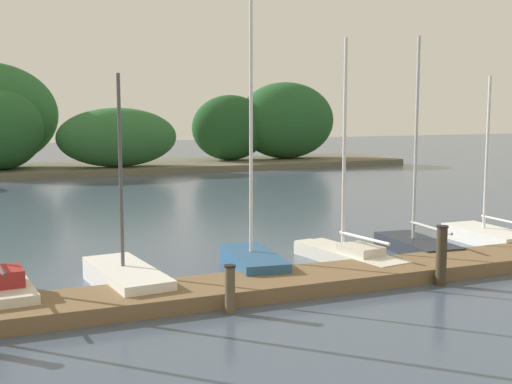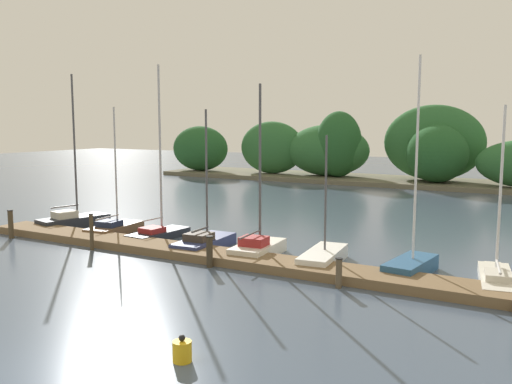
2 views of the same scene
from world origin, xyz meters
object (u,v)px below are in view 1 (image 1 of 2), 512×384
Objects in this scene: sailboat_6 at (252,259)px; sailboat_7 at (347,252)px; mooring_piling_3 at (230,289)px; mooring_piling_4 at (441,255)px; sailboat_9 at (485,234)px; sailboat_5 at (124,277)px; sailboat_8 at (415,242)px.

sailboat_7 is at bearing -81.54° from sailboat_6.
mooring_piling_3 is (-4.62, -2.99, 0.22)m from sailboat_7.
mooring_piling_4 is (0.90, -2.92, 0.44)m from sailboat_7.
mooring_piling_4 is (3.77, -2.88, 0.35)m from sailboat_6.
sailboat_7 is 5.56m from sailboat_9.
mooring_piling_3 is (-1.75, -2.96, 0.13)m from sailboat_6.
sailboat_7 is 3.08m from mooring_piling_4.
sailboat_7 is (2.87, 0.04, -0.09)m from sailboat_6.
sailboat_5 is 7.64m from mooring_piling_4.
sailboat_8 is at bearing 95.38° from sailboat_9.
sailboat_8 is 6.09× the size of mooring_piling_3.
sailboat_5 is 8.93m from sailboat_8.
sailboat_6 is at bearing 96.20° from sailboat_9.
sailboat_8 reaches higher than mooring_piling_3.
sailboat_9 is (5.52, 0.69, -0.02)m from sailboat_7.
sailboat_9 is at bearing -81.27° from sailboat_8.
sailboat_9 is at bearing -91.14° from sailboat_5.
mooring_piling_4 is (-4.62, -3.60, 0.46)m from sailboat_9.
sailboat_9 is at bearing -77.33° from sailboat_6.
sailboat_6 is 5.53m from sailboat_8.
sailboat_6 reaches higher than mooring_piling_4.
sailboat_7 is 0.97× the size of sailboat_8.
sailboat_5 reaches higher than mooring_piling_4.
sailboat_6 is 2.87m from sailboat_7.
mooring_piling_3 is (-7.26, -3.48, 0.22)m from sailboat_8.
sailboat_7 reaches higher than mooring_piling_4.
mooring_piling_3 is at bearing -179.18° from mooring_piling_4.
sailboat_6 is at bearing 142.63° from mooring_piling_4.
sailboat_5 is 6.26m from sailboat_7.
mooring_piling_4 is at bearing 157.52° from sailboat_8.
sailboat_6 is 7.63× the size of mooring_piling_3.
sailboat_7 is at bearing 32.95° from mooring_piling_3.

